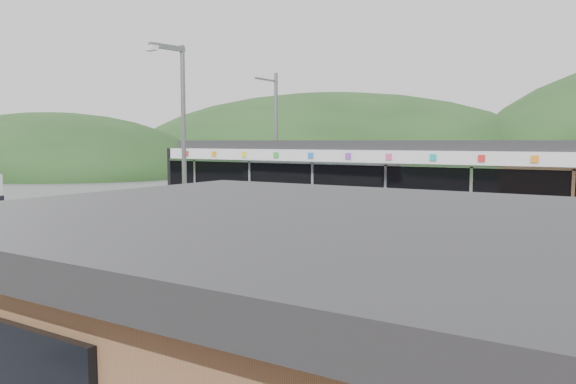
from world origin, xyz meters
The scene contains 8 objects.
ground centered at (0.00, 0.00, 0.00)m, with size 120.00×120.00×0.00m, color #4C4C4F.
hills centered at (6.19, 5.29, 0.00)m, with size 146.00×149.00×26.00m.
platform centered at (0.00, 3.30, 0.15)m, with size 26.00×3.20×0.30m, color #9E9E99.
yellow_line centered at (0.00, 2.00, 0.30)m, with size 26.00×0.10×0.01m, color yellow.
train centered at (-0.08, 6.00, 2.06)m, with size 20.44×3.01×3.74m.
catenary_mast_west centered at (-7.00, 8.56, 3.65)m, with size 0.18×1.80×7.00m.
station_shelter centered at (6.00, -9.01, 1.55)m, with size 9.20×6.20×3.00m.
lamp_post centered at (-1.98, -3.43, 3.68)m, with size 0.38×1.11×6.18m.
Camera 1 is at (8.13, -14.21, 3.74)m, focal length 35.00 mm.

